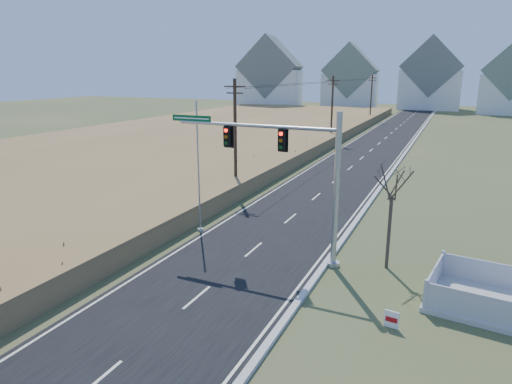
# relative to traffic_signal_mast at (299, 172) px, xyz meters

# --- Properties ---
(ground) EXTENTS (260.00, 260.00, 0.00)m
(ground) POSITION_rel_traffic_signal_mast_xyz_m (-2.60, -3.79, -4.69)
(ground) COLOR #3D4F26
(ground) RESTS_ON ground
(road) EXTENTS (8.00, 180.00, 0.06)m
(road) POSITION_rel_traffic_signal_mast_xyz_m (-2.60, 46.21, -4.66)
(road) COLOR black
(road) RESTS_ON ground
(curb) EXTENTS (0.30, 180.00, 0.18)m
(curb) POSITION_rel_traffic_signal_mast_xyz_m (1.55, 46.21, -4.60)
(curb) COLOR #B2AFA8
(curb) RESTS_ON ground
(reed_marsh) EXTENTS (38.00, 110.00, 1.30)m
(reed_marsh) POSITION_rel_traffic_signal_mast_xyz_m (-26.60, 36.21, -4.04)
(reed_marsh) COLOR olive
(reed_marsh) RESTS_ON ground
(utility_pole_near) EXTENTS (1.80, 0.26, 9.00)m
(utility_pole_near) POSITION_rel_traffic_signal_mast_xyz_m (-9.10, 11.21, -0.01)
(utility_pole_near) COLOR #422D1E
(utility_pole_near) RESTS_ON ground
(utility_pole_mid) EXTENTS (1.80, 0.26, 9.00)m
(utility_pole_mid) POSITION_rel_traffic_signal_mast_xyz_m (-9.10, 41.21, -0.01)
(utility_pole_mid) COLOR #422D1E
(utility_pole_mid) RESTS_ON ground
(utility_pole_far) EXTENTS (1.80, 0.26, 9.00)m
(utility_pole_far) POSITION_rel_traffic_signal_mast_xyz_m (-9.10, 71.21, -0.01)
(utility_pole_far) COLOR #422D1E
(utility_pole_far) RESTS_ON ground
(condo_nw) EXTENTS (17.69, 13.38, 19.05)m
(condo_nw) POSITION_rel_traffic_signal_mast_xyz_m (-40.60, 96.21, 3.01)
(condo_nw) COLOR silver
(condo_nw) RESTS_ON ground
(condo_nnw) EXTENTS (14.93, 11.17, 17.03)m
(condo_nnw) POSITION_rel_traffic_signal_mast_xyz_m (-20.60, 104.21, 2.25)
(condo_nnw) COLOR silver
(condo_nnw) RESTS_ON ground
(condo_n) EXTENTS (15.27, 10.20, 18.54)m
(condo_n) POSITION_rel_traffic_signal_mast_xyz_m (-0.60, 108.21, 2.92)
(condo_n) COLOR silver
(condo_n) RESTS_ON ground
(condo_ne) EXTENTS (14.12, 10.51, 16.52)m
(condo_ne) POSITION_rel_traffic_signal_mast_xyz_m (17.40, 100.21, 2.15)
(condo_ne) COLOR silver
(condo_ne) RESTS_ON ground
(traffic_signal_mast) EXTENTS (9.70, 0.68, 7.72)m
(traffic_signal_mast) POSITION_rel_traffic_signal_mast_xyz_m (0.00, 0.00, 0.00)
(traffic_signal_mast) COLOR #9EA0A5
(traffic_signal_mast) RESTS_ON ground
(fence_enclosure) EXTENTS (6.23, 4.68, 1.31)m
(fence_enclosure) POSITION_rel_traffic_signal_mast_xyz_m (9.39, -1.59, -4.42)
(fence_enclosure) COLOR #B7B5AD
(fence_enclosure) RESTS_ON ground
(open_sign) EXTENTS (0.56, 0.14, 0.69)m
(open_sign) POSITION_rel_traffic_signal_mast_xyz_m (5.40, -4.82, -4.32)
(open_sign) COLOR white
(open_sign) RESTS_ON ground
(flagpole) EXTENTS (0.36, 0.36, 7.91)m
(flagpole) POSITION_rel_traffic_signal_mast_xyz_m (-6.90, 1.80, -1.53)
(flagpole) COLOR #B7B5AD
(flagpole) RESTS_ON ground
(bare_tree) EXTENTS (2.09, 2.09, 5.55)m
(bare_tree) POSITION_rel_traffic_signal_mast_xyz_m (4.40, 0.83, -0.22)
(bare_tree) COLOR #4C3F33
(bare_tree) RESTS_ON ground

